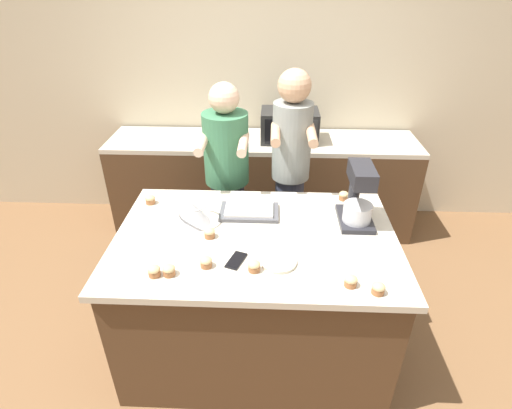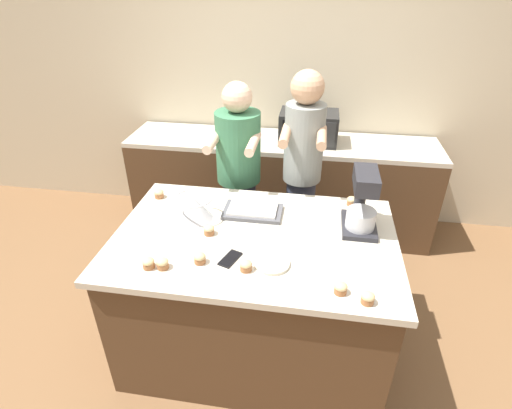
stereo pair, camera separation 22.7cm
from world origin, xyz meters
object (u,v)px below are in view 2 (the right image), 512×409
(mixing_bowl, at_px, (194,207))
(cupcake_7, at_px, (148,263))
(baking_tray, at_px, (253,211))
(cupcake_5, at_px, (352,201))
(cupcake_1, at_px, (159,194))
(cupcake_8, at_px, (341,288))
(cupcake_4, at_px, (246,266))
(microwave_oven, at_px, (309,127))
(cupcake_6, at_px, (163,263))
(small_plate, at_px, (272,263))
(person_right, at_px, (302,176))
(cupcake_2, at_px, (368,298))
(cell_phone, at_px, (230,259))
(cupcake_3, at_px, (200,258))
(stand_mixer, at_px, (362,204))
(cupcake_0, at_px, (209,230))
(person_left, at_px, (239,181))

(mixing_bowl, distance_m, cupcake_7, 0.51)
(baking_tray, xyz_separation_m, cupcake_5, (0.62, 0.21, 0.01))
(cupcake_1, distance_m, cupcake_8, 1.41)
(cupcake_5, bearing_deg, cupcake_4, -126.70)
(microwave_oven, relative_size, cupcake_6, 7.84)
(microwave_oven, height_order, small_plate, microwave_oven)
(person_right, height_order, cupcake_2, person_right)
(mixing_bowl, relative_size, small_plate, 1.27)
(cell_phone, xyz_separation_m, cupcake_2, (0.70, -0.21, 0.02))
(cell_phone, distance_m, cupcake_3, 0.16)
(stand_mixer, distance_m, baking_tray, 0.67)
(cupcake_2, distance_m, cupcake_5, 0.90)
(stand_mixer, xyz_separation_m, cupcake_5, (-0.03, 0.27, -0.14))
(cupcake_2, relative_size, cupcake_7, 1.00)
(cupcake_4, distance_m, cupcake_6, 0.43)
(baking_tray, height_order, cupcake_5, cupcake_5)
(cupcake_0, distance_m, cupcake_2, 0.97)
(stand_mixer, distance_m, cupcake_8, 0.61)
(cupcake_3, relative_size, cupcake_4, 1.00)
(cupcake_5, height_order, cupcake_8, same)
(cupcake_2, xyz_separation_m, cupcake_3, (-0.85, 0.16, 0.00))
(cupcake_3, distance_m, cupcake_7, 0.26)
(person_left, height_order, cupcake_7, person_left)
(cupcake_2, relative_size, cupcake_3, 1.00)
(person_right, relative_size, cupcake_5, 26.39)
(cupcake_4, bearing_deg, cupcake_2, -13.23)
(cupcake_2, bearing_deg, cupcake_7, 175.78)
(stand_mixer, bearing_deg, cupcake_8, -101.68)
(cupcake_8, bearing_deg, microwave_oven, 97.35)
(cupcake_0, bearing_deg, cupcake_1, 140.43)
(cupcake_3, bearing_deg, mixing_bowl, 110.08)
(person_left, bearing_deg, microwave_oven, 55.95)
(mixing_bowl, relative_size, baking_tray, 0.65)
(cupcake_0, distance_m, cupcake_8, 0.84)
(cupcake_2, distance_m, cupcake_3, 0.86)
(cupcake_3, xyz_separation_m, cupcake_7, (-0.25, -0.08, 0.00))
(mixing_bowl, distance_m, cupcake_1, 0.38)
(small_plate, bearing_deg, mixing_bowl, 144.74)
(person_right, xyz_separation_m, baking_tray, (-0.28, -0.54, 0.00))
(mixing_bowl, bearing_deg, cell_phone, -50.33)
(cupcake_3, bearing_deg, cupcake_2, -10.86)
(cupcake_0, bearing_deg, cell_phone, -51.09)
(mixing_bowl, height_order, cupcake_5, mixing_bowl)
(stand_mixer, xyz_separation_m, microwave_oven, (-0.37, 1.33, -0.02))
(cupcake_1, relative_size, cupcake_2, 1.00)
(person_left, height_order, small_plate, person_left)
(cupcake_1, relative_size, cupcake_8, 1.00)
(cupcake_0, bearing_deg, cupcake_7, -123.77)
(cupcake_8, bearing_deg, mixing_bowl, 148.79)
(small_plate, height_order, cupcake_6, cupcake_6)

